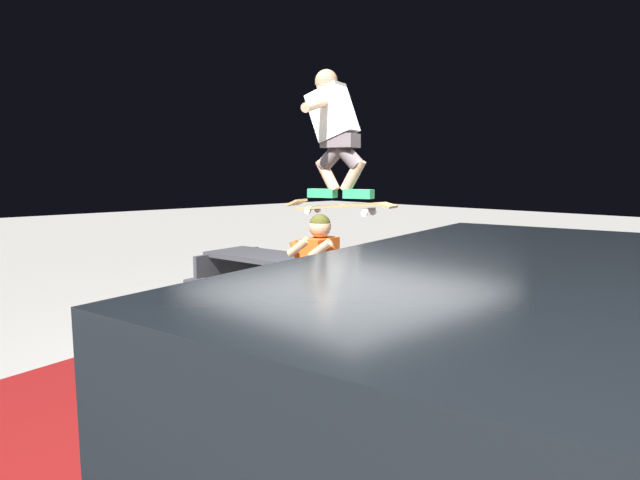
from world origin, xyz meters
TOP-DOWN VIEW (x-y plane):
  - ground_plane at (0.00, 0.00)m, footprint 40.00×40.00m
  - ledge_box_main at (-0.19, 0.05)m, footprint 2.13×1.04m
  - person_sitting_on_ledge at (-0.05, 0.49)m, footprint 0.60×0.78m
  - skateboard at (-0.16, 0.26)m, footprint 1.03×0.49m
  - skater_airborne at (-0.11, 0.27)m, footprint 0.64×0.87m
  - kicker_ramp at (1.57, 0.89)m, footprint 1.39×1.35m
  - picnic_table_back at (1.62, -0.37)m, footprint 1.88×1.57m
  - trash_bin at (-1.96, 1.71)m, footprint 0.57×0.57m

SIDE VIEW (x-z plane):
  - ground_plane at x=0.00m, z-range 0.00..0.00m
  - kicker_ramp at x=1.57m, z-range -0.12..0.23m
  - ledge_box_main at x=-0.19m, z-range 0.00..0.55m
  - trash_bin at x=-1.96m, z-range 0.00..0.93m
  - picnic_table_back at x=1.62m, z-range 0.12..0.87m
  - person_sitting_on_ledge at x=-0.05m, z-range 0.09..1.48m
  - skateboard at x=-0.16m, z-range 1.39..1.52m
  - skater_airborne at x=-0.11m, z-range 1.58..2.70m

